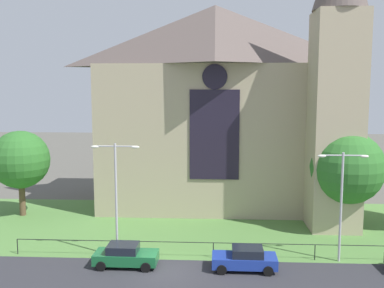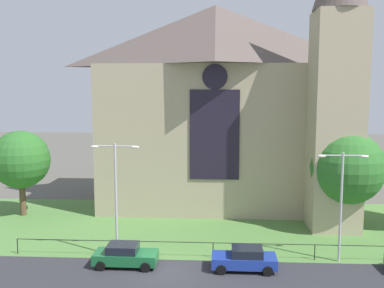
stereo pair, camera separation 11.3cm
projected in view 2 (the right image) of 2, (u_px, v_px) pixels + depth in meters
name	position (u px, v px, depth m)	size (l,w,h in m)	color
ground	(180.00, 225.00, 38.44)	(160.00, 160.00, 0.00)	#56544C
road_asphalt	(163.00, 285.00, 26.55)	(120.00, 8.00, 0.01)	#2D2D33
grass_verge	(178.00, 232.00, 36.45)	(120.00, 20.00, 0.01)	#517F3D
church_building	(223.00, 104.00, 44.08)	(23.20, 16.20, 26.00)	tan
iron_railing	(213.00, 245.00, 30.72)	(28.09, 0.07, 1.13)	black
tree_left_far	(21.00, 160.00, 40.71)	(5.35, 5.35, 7.96)	brown
tree_right_near	(347.00, 168.00, 35.97)	(6.00, 6.00, 8.35)	#4C3823
streetlamp_near	(116.00, 185.00, 30.48)	(3.37, 0.26, 8.06)	#B2B2B7
streetlamp_far	(341.00, 192.00, 29.65)	(3.37, 0.26, 7.55)	#B2B2B7
parked_car_green	(125.00, 255.00, 29.36)	(4.22, 2.06, 1.51)	#196033
parked_car_blue	(245.00, 259.00, 28.75)	(4.22, 2.06, 1.51)	#1E3899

